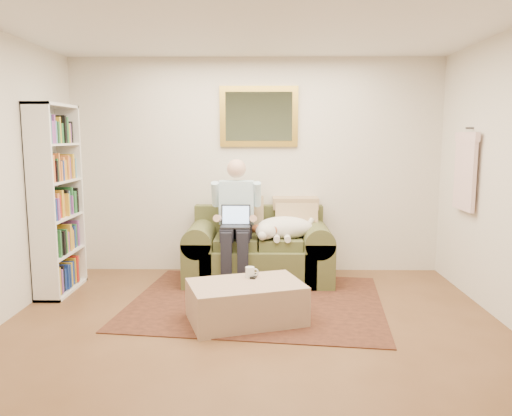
{
  "coord_description": "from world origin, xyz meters",
  "views": [
    {
      "loc": [
        0.09,
        -3.61,
        1.67
      ],
      "look_at": [
        0.02,
        1.37,
        0.95
      ],
      "focal_mm": 35.0,
      "sensor_mm": 36.0,
      "label": 1
    }
  ],
  "objects_px": {
    "laptop": "(236,221)",
    "bookshelf": "(57,200)",
    "sofa": "(258,256)",
    "sleeping_dog": "(285,228)",
    "ottoman": "(246,302)",
    "seated_man": "(236,223)",
    "coffee_mug": "(250,272)"
  },
  "relations": [
    {
      "from": "laptop",
      "to": "bookshelf",
      "type": "bearing_deg",
      "value": -173.24
    },
    {
      "from": "sofa",
      "to": "laptop",
      "type": "distance_m",
      "value": 0.56
    },
    {
      "from": "sleeping_dog",
      "to": "ottoman",
      "type": "distance_m",
      "value": 1.38
    },
    {
      "from": "laptop",
      "to": "sleeping_dog",
      "type": "relative_size",
      "value": 0.47
    },
    {
      "from": "ottoman",
      "to": "bookshelf",
      "type": "xyz_separation_m",
      "value": [
        -2.04,
        0.88,
        0.82
      ]
    },
    {
      "from": "sofa",
      "to": "ottoman",
      "type": "relative_size",
      "value": 1.68
    },
    {
      "from": "sofa",
      "to": "sleeping_dog",
      "type": "xyz_separation_m",
      "value": [
        0.3,
        -0.08,
        0.35
      ]
    },
    {
      "from": "sofa",
      "to": "seated_man",
      "type": "height_order",
      "value": "seated_man"
    },
    {
      "from": "coffee_mug",
      "to": "laptop",
      "type": "bearing_deg",
      "value": 101.21
    },
    {
      "from": "seated_man",
      "to": "laptop",
      "type": "relative_size",
      "value": 4.33
    },
    {
      "from": "laptop",
      "to": "sleeping_dog",
      "type": "bearing_deg",
      "value": 13.64
    },
    {
      "from": "bookshelf",
      "to": "laptop",
      "type": "bearing_deg",
      "value": 6.76
    },
    {
      "from": "seated_man",
      "to": "bookshelf",
      "type": "xyz_separation_m",
      "value": [
        -1.89,
        -0.29,
        0.3
      ]
    },
    {
      "from": "sofa",
      "to": "bookshelf",
      "type": "relative_size",
      "value": 0.84
    },
    {
      "from": "seated_man",
      "to": "sleeping_dog",
      "type": "bearing_deg",
      "value": 7.13
    },
    {
      "from": "sleeping_dog",
      "to": "ottoman",
      "type": "relative_size",
      "value": 0.69
    },
    {
      "from": "sleeping_dog",
      "to": "sofa",
      "type": "bearing_deg",
      "value": 164.26
    },
    {
      "from": "seated_man",
      "to": "laptop",
      "type": "distance_m",
      "value": 0.07
    },
    {
      "from": "laptop",
      "to": "coffee_mug",
      "type": "height_order",
      "value": "laptop"
    },
    {
      "from": "sleeping_dog",
      "to": "coffee_mug",
      "type": "height_order",
      "value": "sleeping_dog"
    },
    {
      "from": "sofa",
      "to": "bookshelf",
      "type": "bearing_deg",
      "value": -168.31
    },
    {
      "from": "bookshelf",
      "to": "ottoman",
      "type": "bearing_deg",
      "value": -23.26
    },
    {
      "from": "ottoman",
      "to": "bookshelf",
      "type": "distance_m",
      "value": 2.36
    },
    {
      "from": "ottoman",
      "to": "seated_man",
      "type": "bearing_deg",
      "value": 97.41
    },
    {
      "from": "sleeping_dog",
      "to": "bookshelf",
      "type": "height_order",
      "value": "bookshelf"
    },
    {
      "from": "sleeping_dog",
      "to": "bookshelf",
      "type": "distance_m",
      "value": 2.49
    },
    {
      "from": "sleeping_dog",
      "to": "bookshelf",
      "type": "bearing_deg",
      "value": -171.66
    },
    {
      "from": "sofa",
      "to": "coffee_mug",
      "type": "relative_size",
      "value": 16.75
    },
    {
      "from": "seated_man",
      "to": "sleeping_dog",
      "type": "distance_m",
      "value": 0.56
    },
    {
      "from": "sleeping_dog",
      "to": "ottoman",
      "type": "bearing_deg",
      "value": -107.99
    },
    {
      "from": "laptop",
      "to": "bookshelf",
      "type": "xyz_separation_m",
      "value": [
        -1.89,
        -0.22,
        0.26
      ]
    },
    {
      "from": "sofa",
      "to": "seated_man",
      "type": "relative_size",
      "value": 1.19
    }
  ]
}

